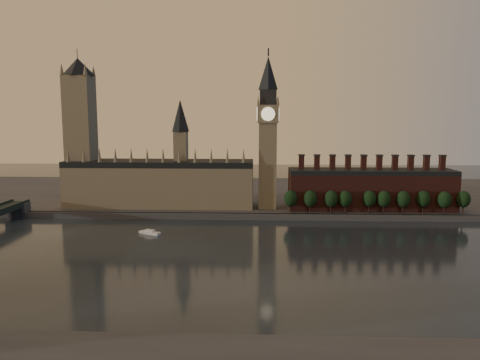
# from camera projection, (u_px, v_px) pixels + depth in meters

# --- Properties ---
(ground) EXTENTS (900.00, 900.00, 0.00)m
(ground) POSITION_uv_depth(u_px,v_px,m) (249.00, 262.00, 213.86)
(ground) COLOR black
(ground) RESTS_ON ground
(north_bank) EXTENTS (900.00, 182.00, 4.00)m
(north_bank) POSITION_uv_depth(u_px,v_px,m) (254.00, 194.00, 389.92)
(north_bank) COLOR #4A4A4F
(north_bank) RESTS_ON ground
(palace_of_westminster) EXTENTS (130.00, 30.30, 74.00)m
(palace_of_westminster) POSITION_uv_depth(u_px,v_px,m) (161.00, 181.00, 327.34)
(palace_of_westminster) COLOR #776854
(palace_of_westminster) RESTS_ON north_bank
(victoria_tower) EXTENTS (24.00, 24.00, 108.00)m
(victoria_tower) POSITION_uv_depth(u_px,v_px,m) (80.00, 127.00, 324.65)
(victoria_tower) COLOR #776854
(victoria_tower) RESTS_ON north_bank
(big_ben) EXTENTS (15.00, 15.00, 107.00)m
(big_ben) POSITION_uv_depth(u_px,v_px,m) (268.00, 131.00, 314.86)
(big_ben) COLOR #776854
(big_ben) RESTS_ON north_bank
(chimney_block) EXTENTS (110.00, 25.00, 37.00)m
(chimney_block) POSITION_uv_depth(u_px,v_px,m) (370.00, 189.00, 317.27)
(chimney_block) COLOR #4F221E
(chimney_block) RESTS_ON north_bank
(embankment_tree_0) EXTENTS (8.60, 8.60, 14.88)m
(embankment_tree_0) POSITION_uv_depth(u_px,v_px,m) (291.00, 198.00, 304.26)
(embankment_tree_0) COLOR black
(embankment_tree_0) RESTS_ON north_bank
(embankment_tree_1) EXTENTS (8.60, 8.60, 14.88)m
(embankment_tree_1) POSITION_uv_depth(u_px,v_px,m) (310.00, 199.00, 303.42)
(embankment_tree_1) COLOR black
(embankment_tree_1) RESTS_ON north_bank
(embankment_tree_2) EXTENTS (8.60, 8.60, 14.88)m
(embankment_tree_2) POSITION_uv_depth(u_px,v_px,m) (331.00, 199.00, 302.92)
(embankment_tree_2) COLOR black
(embankment_tree_2) RESTS_ON north_bank
(embankment_tree_3) EXTENTS (8.60, 8.60, 14.88)m
(embankment_tree_3) POSITION_uv_depth(u_px,v_px,m) (345.00, 199.00, 302.77)
(embankment_tree_3) COLOR black
(embankment_tree_3) RESTS_ON north_bank
(embankment_tree_4) EXTENTS (8.60, 8.60, 14.88)m
(embankment_tree_4) POSITION_uv_depth(u_px,v_px,m) (369.00, 199.00, 303.46)
(embankment_tree_4) COLOR black
(embankment_tree_4) RESTS_ON north_bank
(embankment_tree_5) EXTENTS (8.60, 8.60, 14.88)m
(embankment_tree_5) POSITION_uv_depth(u_px,v_px,m) (384.00, 199.00, 301.90)
(embankment_tree_5) COLOR black
(embankment_tree_5) RESTS_ON north_bank
(embankment_tree_6) EXTENTS (8.60, 8.60, 14.88)m
(embankment_tree_6) POSITION_uv_depth(u_px,v_px,m) (403.00, 199.00, 301.24)
(embankment_tree_6) COLOR black
(embankment_tree_6) RESTS_ON north_bank
(embankment_tree_7) EXTENTS (8.60, 8.60, 14.88)m
(embankment_tree_7) POSITION_uv_depth(u_px,v_px,m) (423.00, 199.00, 302.24)
(embankment_tree_7) COLOR black
(embankment_tree_7) RESTS_ON north_bank
(embankment_tree_8) EXTENTS (8.60, 8.60, 14.88)m
(embankment_tree_8) POSITION_uv_depth(u_px,v_px,m) (445.00, 200.00, 299.81)
(embankment_tree_8) COLOR black
(embankment_tree_8) RESTS_ON north_bank
(embankment_tree_9) EXTENTS (8.60, 8.60, 14.88)m
(embankment_tree_9) POSITION_uv_depth(u_px,v_px,m) (464.00, 199.00, 300.98)
(embankment_tree_9) COLOR black
(embankment_tree_9) RESTS_ON north_bank
(river_boat) EXTENTS (13.28, 8.41, 2.57)m
(river_boat) POSITION_uv_depth(u_px,v_px,m) (150.00, 232.00, 265.23)
(river_boat) COLOR silver
(river_boat) RESTS_ON ground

